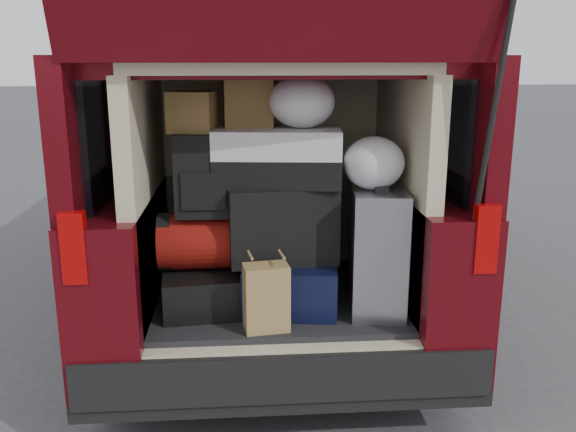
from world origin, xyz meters
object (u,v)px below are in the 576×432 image
navy_hardshell (291,279)px  kraft_bag (266,298)px  silver_roller (378,250)px  backpack (204,175)px  black_soft_case (282,222)px  black_hardshell (200,287)px  twotone_duffel (278,157)px  red_duffel (202,241)px

navy_hardshell → kraft_bag: bearing=-106.5°
silver_roller → backpack: size_ratio=1.54×
navy_hardshell → silver_roller: 0.47m
kraft_bag → black_soft_case: size_ratio=0.60×
black_hardshell → kraft_bag: kraft_bag is taller
silver_roller → kraft_bag: 0.61m
backpack → twotone_duffel: (0.35, 0.03, 0.08)m
black_hardshell → navy_hardshell: bearing=-4.4°
red_duffel → black_soft_case: black_soft_case is taller
black_soft_case → twotone_duffel: size_ratio=0.86×
navy_hardshell → silver_roller: silver_roller is taller
black_hardshell → kraft_bag: size_ratio=1.59×
black_hardshell → navy_hardshell: size_ratio=0.89×
navy_hardshell → kraft_bag: kraft_bag is taller
twotone_duffel → black_hardshell: bearing=-173.7°
black_hardshell → silver_roller: size_ratio=0.81×
red_duffel → silver_roller: bearing=-9.9°
black_soft_case → backpack: backpack is taller
kraft_bag → backpack: (-0.28, 0.28, 0.52)m
navy_hardshell → backpack: size_ratio=1.39×
black_soft_case → backpack: (-0.37, -0.02, 0.25)m
navy_hardshell → kraft_bag: (-0.14, -0.32, 0.04)m
backpack → twotone_duffel: twotone_duffel is taller
backpack → silver_roller: bearing=-4.5°
black_hardshell → black_soft_case: black_soft_case is taller
kraft_bag → navy_hardshell: bearing=58.3°
kraft_bag → red_duffel: bearing=125.3°
red_duffel → black_soft_case: 0.40m
black_hardshell → red_duffel: (0.02, 0.01, 0.24)m
silver_roller → red_duffel: (-0.86, 0.12, 0.03)m
twotone_duffel → kraft_bag: bearing=-97.2°
red_duffel → twotone_duffel: twotone_duffel is taller
black_soft_case → silver_roller: bearing=-16.8°
silver_roller → black_hardshell: bearing=179.7°
black_hardshell → red_duffel: red_duffel is taller
black_soft_case → twotone_duffel: twotone_duffel is taller
backpack → twotone_duffel: 0.36m
red_duffel → navy_hardshell: bearing=-1.7°
kraft_bag → twotone_duffel: size_ratio=0.52×
black_hardshell → kraft_bag: bearing=-49.7°
black_hardshell → navy_hardshell: navy_hardshell is taller
black_soft_case → twotone_duffel: 0.33m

